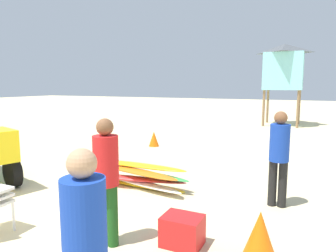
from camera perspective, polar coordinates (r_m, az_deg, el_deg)
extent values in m
plane|color=beige|center=(5.60, -27.57, -14.58)|extent=(80.00, 80.00, 0.00)
cylinder|color=black|center=(6.91, -27.04, -7.75)|extent=(0.63, 0.35, 0.60)
cylinder|color=white|center=(4.96, -26.92, -14.83)|extent=(0.04, 0.04, 0.42)
ellipsoid|color=yellow|center=(6.31, -5.16, -10.82)|extent=(2.00, 0.36, 0.08)
ellipsoid|color=white|center=(6.19, -5.62, -10.40)|extent=(2.13, 0.72, 0.08)
ellipsoid|color=red|center=(6.22, -7.76, -9.56)|extent=(2.48, 0.63, 0.08)
ellipsoid|color=green|center=(6.23, -4.71, -8.74)|extent=(2.13, 0.50, 0.08)
ellipsoid|color=orange|center=(6.04, -5.72, -8.47)|extent=(1.93, 0.66, 0.08)
ellipsoid|color=yellow|center=(6.18, -5.31, -7.34)|extent=(2.04, 0.28, 0.08)
cylinder|color=#194C19|center=(4.17, -12.19, -15.70)|extent=(0.14, 0.14, 0.79)
cylinder|color=#194C19|center=(4.09, -10.33, -16.17)|extent=(0.14, 0.14, 0.79)
cylinder|color=red|center=(3.90, -11.55, -6.33)|extent=(0.32, 0.32, 0.63)
sphere|color=brown|center=(3.82, -11.72, -0.18)|extent=(0.21, 0.21, 0.21)
cylinder|color=black|center=(5.54, 18.94, -10.05)|extent=(0.14, 0.14, 0.78)
cylinder|color=black|center=(5.53, 20.62, -10.17)|extent=(0.14, 0.14, 0.78)
cylinder|color=#193FB2|center=(5.36, 20.12, -2.96)|extent=(0.32, 0.32, 0.62)
sphere|color=brown|center=(5.31, 20.33, 1.45)|extent=(0.21, 0.21, 0.21)
cylinder|color=#193FB2|center=(2.34, -15.42, -16.65)|extent=(0.32, 0.32, 0.62)
sphere|color=tan|center=(2.20, -15.81, -6.76)|extent=(0.21, 0.21, 0.21)
cylinder|color=olive|center=(15.77, 17.43, 3.21)|extent=(0.12, 0.12, 1.78)
cylinder|color=olive|center=(15.64, 23.10, 2.91)|extent=(0.12, 0.12, 1.78)
cylinder|color=olive|center=(17.31, 18.12, 3.56)|extent=(0.12, 0.12, 1.78)
cylinder|color=olive|center=(17.20, 23.28, 3.28)|extent=(0.12, 0.12, 1.78)
cube|color=#8FE9EC|center=(16.44, 20.78, 9.49)|extent=(1.80, 1.80, 1.80)
pyramid|color=#4C5156|center=(16.52, 20.98, 13.38)|extent=(1.98, 1.98, 0.45)
cone|color=orange|center=(3.98, 16.80, -18.84)|extent=(0.40, 0.40, 0.57)
cone|color=orange|center=(10.19, -2.65, -2.41)|extent=(0.35, 0.35, 0.49)
cube|color=red|center=(4.12, 2.69, -18.96)|extent=(0.50, 0.39, 0.39)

